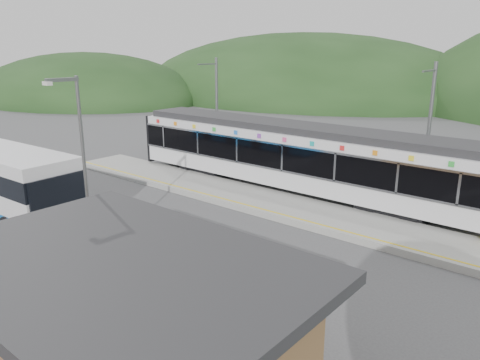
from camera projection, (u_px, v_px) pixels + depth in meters
The scene contains 9 objects.
ground at pixel (204, 218), 21.75m from camera, with size 120.00×120.00×0.00m, color #4C4C4F.
hills at pixel (378, 217), 21.86m from camera, with size 146.00×149.00×26.00m.
platform at pixel (249, 198), 24.15m from camera, with size 26.00×3.20×0.30m, color #9E9E99.
yellow_line at pixel (232, 201), 23.15m from camera, with size 26.00×0.10×0.01m, color yellow.
train at pixel (291, 155), 25.18m from camera, with size 20.44×3.01×3.74m.
catenary_mast_west at pixel (216, 109), 31.39m from camera, with size 0.18×1.80×7.00m.
catenary_mast_east at pixel (428, 132), 22.79m from camera, with size 0.18×1.80×7.00m.
station_shelter at pixel (121, 316), 10.98m from camera, with size 9.20×6.20×3.00m.
lamp_post at pixel (80, 156), 16.15m from camera, with size 0.36×1.17×6.74m.
Camera 1 is at (14.33, -14.68, 7.64)m, focal length 35.00 mm.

